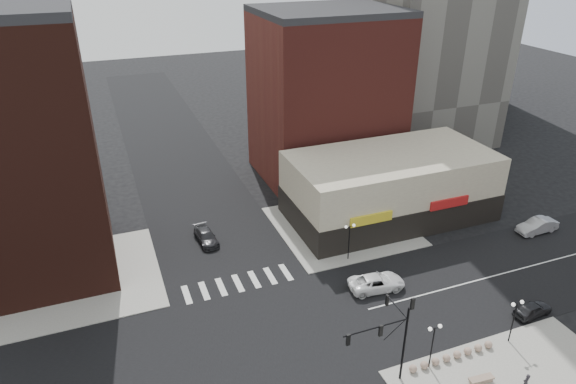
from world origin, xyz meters
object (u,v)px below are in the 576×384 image
street_lamp_se_a (434,336)px  dark_sedan_north (206,237)px  stone_bench (481,380)px  street_lamp_ne (350,233)px  dark_sedan_east (533,309)px  silver_sedan (537,226)px  street_lamp_se_b (516,311)px  traffic_signal (392,330)px  pedestrian (526,383)px  white_suv (377,282)px

street_lamp_se_a → dark_sedan_north: bearing=116.2°
dark_sedan_north → stone_bench: (15.03, -27.71, -0.31)m
dark_sedan_north → stone_bench: size_ratio=2.31×
street_lamp_se_a → stone_bench: bearing=-45.2°
street_lamp_ne → dark_sedan_east: bearing=-50.7°
dark_sedan_east → silver_sedan: (11.57, 11.18, 0.17)m
street_lamp_se_b → dark_sedan_east: (4.46, 2.00, -2.64)m
street_lamp_ne → stone_bench: size_ratio=2.04×
traffic_signal → street_lamp_se_a: 4.12m
dark_sedan_north → silver_sedan: bearing=-22.8°
pedestrian → stone_bench: (-2.49, 1.83, -0.56)m
street_lamp_se_b → stone_bench: (-5.22, -2.79, -2.92)m
white_suv → silver_sedan: 22.93m
street_lamp_se_a → street_lamp_ne: same height
street_lamp_se_b → pedestrian: bearing=-120.6°
street_lamp_ne → pedestrian: (4.27, -20.63, -2.36)m
street_lamp_ne → silver_sedan: size_ratio=0.83×
traffic_signal → silver_sedan: size_ratio=1.56×
street_lamp_se_a → silver_sedan: (24.02, 13.18, -2.47)m
white_suv → pedestrian: 15.64m
street_lamp_ne → pedestrian: size_ratio=2.56×
silver_sedan → pedestrian: 25.86m
traffic_signal → dark_sedan_north: 26.51m
street_lamp_ne → pedestrian: bearing=-78.3°
street_lamp_ne → dark_sedan_north: (-13.25, 8.92, -2.61)m
dark_sedan_east → traffic_signal: bearing=90.8°
street_lamp_se_a → street_lamp_se_b: (8.00, 0.00, 0.00)m
dark_sedan_north → stone_bench: 31.53m
traffic_signal → dark_sedan_north: (-8.49, 24.75, -4.28)m
street_lamp_se_a → white_suv: (1.26, 10.49, -2.53)m
dark_sedan_east → silver_sedan: silver_sedan is taller
street_lamp_ne → pedestrian: 21.19m
street_lamp_ne → stone_bench: (1.78, -18.79, -2.92)m
traffic_signal → stone_bench: bearing=-24.4°
stone_bench → dark_sedan_north: bearing=123.1°
white_suv → dark_sedan_east: 14.06m
dark_sedan_east → street_lamp_ne: bearing=33.7°
street_lamp_ne → white_suv: bearing=-87.3°
white_suv → pedestrian: size_ratio=3.38×
street_lamp_se_b → silver_sedan: 20.90m
silver_sedan → stone_bench: silver_sedan is taller
white_suv → dark_sedan_east: (11.20, -8.49, -0.12)m
street_lamp_se_a → dark_sedan_east: bearing=9.1°
street_lamp_ne → white_suv: size_ratio=0.76×
white_suv → silver_sedan: size_ratio=1.10×
dark_sedan_east → silver_sedan: bearing=-51.6°
street_lamp_se_a → street_lamp_ne: size_ratio=1.00×
silver_sedan → dark_sedan_east: bearing=-47.3°
white_suv → dark_sedan_north: 19.77m
dark_sedan_east → silver_sedan: 16.09m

